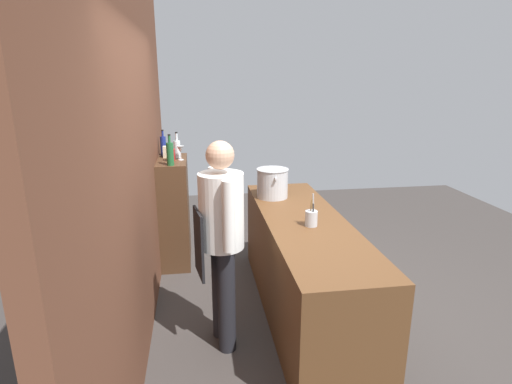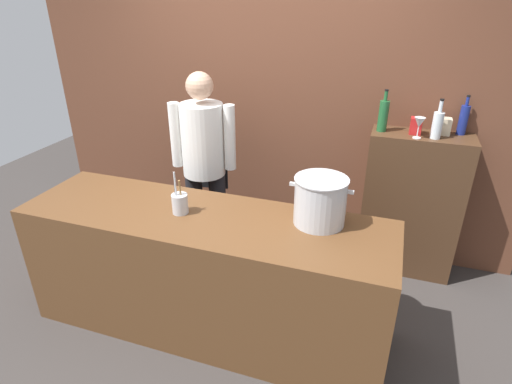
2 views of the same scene
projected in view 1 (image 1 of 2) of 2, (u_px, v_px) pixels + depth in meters
ground_plane at (302, 311)px, 3.81m from camera, size 8.00×8.00×0.00m
brick_back_panel at (134, 156)px, 3.20m from camera, size 4.40×0.10×3.00m
prep_counter at (304, 267)px, 3.69m from camera, size 2.45×0.70×0.90m
bar_cabinet at (175, 211)px, 4.71m from camera, size 0.76×0.32×1.21m
chef at (221, 232)px, 3.11m from camera, size 0.52×0.38×1.66m
stockpot_large at (272, 183)px, 4.18m from camera, size 0.39×0.33×0.30m
utensil_crock at (311, 218)px, 3.40m from camera, size 0.10×0.10×0.28m
wine_bottle_clear at (177, 149)px, 4.60m from camera, size 0.07×0.07×0.29m
wine_bottle_green at (170, 153)px, 4.22m from camera, size 0.07×0.07×0.32m
wine_bottle_cobalt at (163, 145)px, 4.75m from camera, size 0.07×0.07×0.30m
wine_glass_short at (180, 150)px, 4.48m from camera, size 0.08×0.08×0.16m
spice_tin_red at (171, 155)px, 4.47m from camera, size 0.08×0.08×0.13m
spice_tin_cream at (167, 152)px, 4.65m from camera, size 0.09×0.09×0.13m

